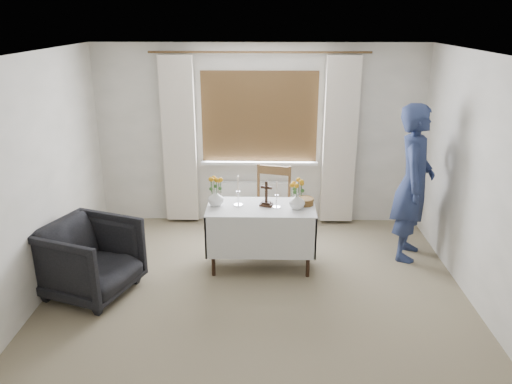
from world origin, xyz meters
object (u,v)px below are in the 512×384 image
Objects in this scene: wooden_chair at (270,209)px; flower_vase_left at (216,198)px; wooden_cross at (266,194)px; armchair at (90,259)px; person at (413,183)px; flower_vase_right at (297,201)px; altar_table at (261,237)px.

wooden_chair is 5.52× the size of flower_vase_left.
wooden_cross is at bearing 0.18° from flower_vase_left.
wooden_chair is 2.25m from armchair.
flower_vase_left is at bearing 117.60° from person.
person is 1.46m from flower_vase_right.
wooden_cross is at bearing 23.68° from altar_table.
person reaches higher than altar_table.
altar_table is 1.41× the size of armchair.
armchair is at bearing -165.21° from flower_vase_right.
person is at bearing -54.60° from armchair.
wooden_cross is 0.58m from flower_vase_left.
altar_table is at bearing -139.50° from wooden_cross.
wooden_chair reaches higher than altar_table.
flower_vase_right is at bearing -4.92° from flower_vase_left.
wooden_chair is 0.66m from wooden_cross.
wooden_chair is at bearing 102.62° from person.
wooden_chair is 0.76m from flower_vase_right.
flower_vase_right is at bearing 125.54° from person.
altar_table is 0.54m from wooden_cross.
wooden_chair is 1.18× the size of armchair.
flower_vase_right is (-1.41, -0.39, -0.09)m from person.
flower_vase_left is (1.28, 0.66, 0.46)m from armchair.
person is 1.78m from wooden_cross.
flower_vase_left is at bearing -42.33° from armchair.
wooden_chair is 0.55× the size of person.
wooden_cross is 1.59× the size of flower_vase_right.
person reaches higher than wooden_cross.
altar_table is at bearing -2.73° from flower_vase_left.
armchair is (-1.91, -1.19, -0.12)m from wooden_chair.
wooden_chair reaches higher than flower_vase_right.
wooden_cross reaches higher than flower_vase_left.
armchair is at bearing 125.08° from person.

